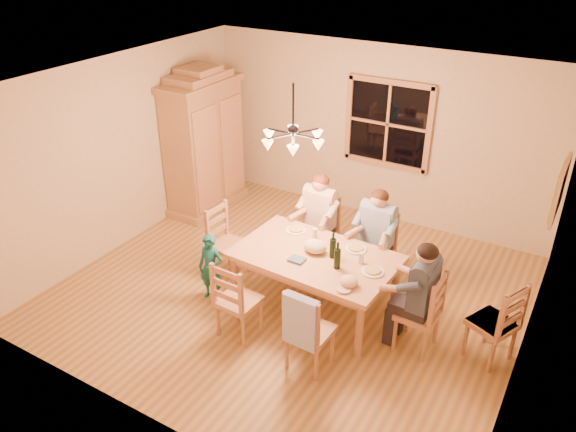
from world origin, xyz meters
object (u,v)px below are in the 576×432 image
Objects in this scene: chandelier at (293,138)px; chair_spare_front at (490,335)px; chair_near_right at (310,342)px; adult_woman at (319,209)px; chair_far_right at (374,262)px; chair_spare_back at (491,333)px; adult_plaid_man at (377,226)px; dining_table at (315,262)px; chair_far_left at (318,244)px; armoire at (204,146)px; wine_bottle_a at (333,245)px; adult_slate_man at (422,284)px; wine_bottle_b at (337,255)px; chair_end_left at (230,255)px; child at (211,268)px; chair_end_right at (417,324)px; chair_near_left at (239,312)px.

chair_spare_front is at bearing 0.27° from chandelier.
chair_near_right is 1.13× the size of adult_woman.
adult_woman reaches higher than chair_far_right.
chair_spare_back is at bearing 160.33° from chair_far_right.
chandelier reaches higher than adult_plaid_man.
chair_far_left is at bearing 115.28° from dining_table.
armoire is 3.37m from wine_bottle_a.
chair_far_left is 1.13× the size of adult_slate_man.
chair_spare_front is (1.70, 0.30, -0.62)m from wine_bottle_b.
chandelier is at bearing 43.57° from adult_plaid_man.
dining_table is at bearing -164.25° from wine_bottle_a.
chair_end_left is at bearing -173.31° from chandelier.
wine_bottle_a is (1.50, -0.00, 0.62)m from chair_end_left.
wine_bottle_b reaches higher than dining_table.
chair_spare_back is (1.85, 0.14, -0.62)m from wine_bottle_a.
wine_bottle_b is at bearing 96.32° from adult_slate_man.
chair_spare_front is (1.85, 0.12, -0.62)m from wine_bottle_a.
armoire is 5.12m from chair_spare_front.
wine_bottle_b is 1.65m from child.
dining_table is (0.41, -0.16, -1.42)m from chandelier.
chandelier reaches higher than adult_slate_man.
chair_end_left is (1.52, -1.49, -0.75)m from armoire.
chair_end_left is (-1.71, -0.81, 0.00)m from chair_far_right.
chair_spare_back is at bearing 160.33° from adult_plaid_man.
chair_end_right is (1.30, -0.06, -0.36)m from dining_table.
chandelier is at bearing 114.43° from chair_spare_front.
chair_far_left is 2.57m from chair_spare_back.
chair_far_right and chair_end_right have the same top height.
chair_far_right is 1.11× the size of child.
adult_woman is 1.99m from adult_slate_man.
adult_plaid_man reaches higher than wine_bottle_a.
chair_spare_back is at bearing 10.67° from wine_bottle_b.
dining_table is 1.95× the size of chair_spare_back.
dining_table is 2.21× the size of adult_plaid_man.
armoire is 2.32× the size of chair_spare_front.
chair_far_right is 1.78m from chair_near_right.
chair_near_right is 1.99m from chair_end_left.
chair_spare_front is at bearing 166.12° from adult_woman.
adult_plaid_man reaches higher than chair_spare_front.
chair_far_right is at bearing 64.80° from chair_near_left.
chair_spare_front is (0.74, 0.24, 0.00)m from chair_end_right.
adult_woman is at bearing 0.00° from chair_far_right.
armoire is 3.43m from chair_near_left.
chair_near_right is at bearing -64.72° from dining_table.
chair_spare_front is at bearing 24.81° from chair_near_left.
dining_table is at bearing -28.69° from armoire.
wine_bottle_a reaches higher than chair_far_left.
chair_near_right is at bearing 93.37° from adult_plaid_man.
chair_end_right is at bearing 136.64° from adult_plaid_man.
chair_far_right is at bearing 32.93° from child.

